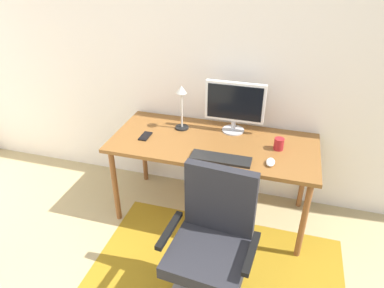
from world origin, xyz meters
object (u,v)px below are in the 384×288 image
at_px(monitor, 235,104).
at_px(cell_phone, 145,136).
at_px(computer_mouse, 270,162).
at_px(office_chair, 211,256).
at_px(keyboard, 221,159).
at_px(desk_lamp, 182,103).
at_px(coffee_cup, 279,144).
at_px(desk, 213,148).

xyz_separation_m(monitor, cell_phone, (-0.65, -0.29, -0.23)).
distance_m(computer_mouse, office_chair, 0.76).
relative_size(keyboard, office_chair, 0.45).
bearing_deg(desk_lamp, keyboard, -43.11).
height_order(monitor, cell_phone, monitor).
bearing_deg(office_chair, desk_lamp, 121.37).
xyz_separation_m(keyboard, desk_lamp, (-0.41, 0.38, 0.22)).
relative_size(monitor, desk_lamp, 1.26).
bearing_deg(coffee_cup, monitor, 152.54).
bearing_deg(computer_mouse, desk, 155.96).
bearing_deg(computer_mouse, desk_lamp, 155.43).
bearing_deg(cell_phone, office_chair, -46.22).
bearing_deg(desk_lamp, computer_mouse, -24.57).
xyz_separation_m(desk, cell_phone, (-0.53, -0.08, 0.07)).
height_order(computer_mouse, cell_phone, computer_mouse).
distance_m(monitor, cell_phone, 0.75).
height_order(keyboard, computer_mouse, computer_mouse).
height_order(cell_phone, desk_lamp, desk_lamp).
distance_m(keyboard, coffee_cup, 0.46).
distance_m(computer_mouse, coffee_cup, 0.22).
bearing_deg(office_chair, coffee_cup, 75.62).
distance_m(keyboard, desk_lamp, 0.60).
height_order(desk, coffee_cup, coffee_cup).
bearing_deg(computer_mouse, monitor, 129.07).
relative_size(desk, coffee_cup, 17.53).
xyz_separation_m(cell_phone, desk_lamp, (0.23, 0.22, 0.22)).
bearing_deg(coffee_cup, desk_lamp, 171.14).
height_order(computer_mouse, coffee_cup, coffee_cup).
xyz_separation_m(desk, keyboard, (0.11, -0.24, 0.07)).
xyz_separation_m(desk_lamp, office_chair, (0.49, -0.98, -0.53)).
xyz_separation_m(keyboard, cell_phone, (-0.64, 0.16, -0.00)).
bearing_deg(office_chair, desk, 107.60).
bearing_deg(monitor, desk_lamp, -170.12).
relative_size(computer_mouse, cell_phone, 0.74).
bearing_deg(coffee_cup, cell_phone, -174.72).
distance_m(desk, cell_phone, 0.54).
bearing_deg(desk_lamp, cell_phone, -137.22).
xyz_separation_m(coffee_cup, desk_lamp, (-0.79, 0.12, 0.18)).
distance_m(desk, desk_lamp, 0.44).
xyz_separation_m(keyboard, computer_mouse, (0.34, 0.04, 0.01)).
bearing_deg(cell_phone, computer_mouse, -6.96).
xyz_separation_m(computer_mouse, office_chair, (-0.26, -0.64, -0.32)).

